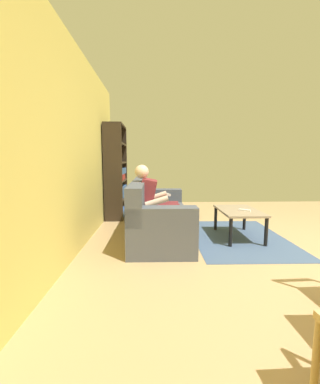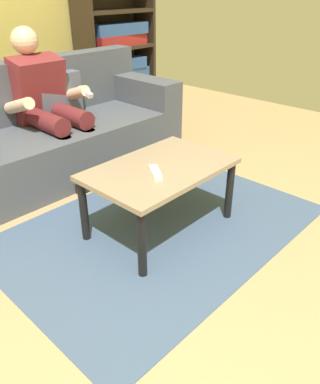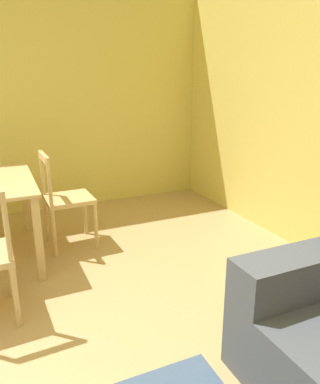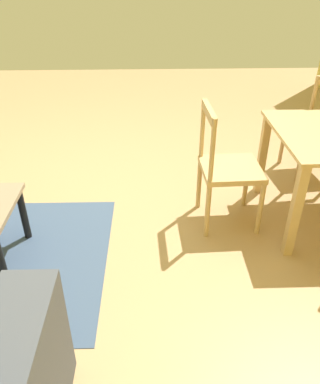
% 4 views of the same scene
% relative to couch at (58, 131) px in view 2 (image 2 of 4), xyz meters
% --- Properties ---
extents(couch, '(2.05, 0.88, 0.88)m').
position_rel_couch_xyz_m(couch, '(0.00, 0.00, 0.00)').
color(couch, '#474C56').
rests_on(couch, ground_plane).
extents(person_lounging, '(0.59, 0.87, 1.13)m').
position_rel_couch_xyz_m(person_lounging, '(-0.06, 0.00, 0.25)').
color(person_lounging, maroon).
rests_on(person_lounging, ground_plane).
extents(coffee_table, '(0.89, 0.58, 0.44)m').
position_rel_couch_xyz_m(coffee_table, '(-0.12, -1.28, 0.05)').
color(coffee_table, gray).
rests_on(coffee_table, ground_plane).
extents(tv_remote, '(0.14, 0.17, 0.02)m').
position_rel_couch_xyz_m(tv_remote, '(-0.21, -1.33, 0.13)').
color(tv_remote, white).
rests_on(tv_remote, coffee_table).
extents(bookshelf, '(0.93, 0.36, 1.91)m').
position_rel_couch_xyz_m(bookshelf, '(1.39, 0.83, 0.47)').
color(bookshelf, '#2D2319').
rests_on(bookshelf, ground_plane).
extents(area_rug, '(2.01, 1.42, 0.01)m').
position_rel_couch_xyz_m(area_rug, '(-0.12, -1.28, -0.32)').
color(area_rug, '#3D5170').
rests_on(area_rug, ground_plane).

